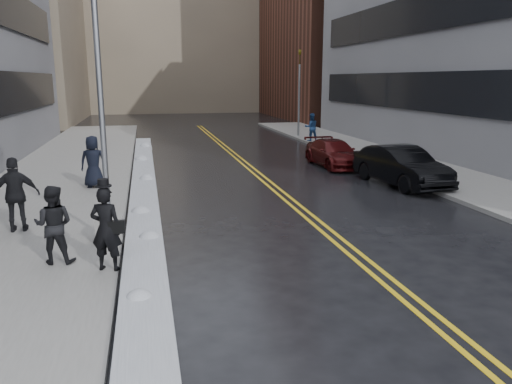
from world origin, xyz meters
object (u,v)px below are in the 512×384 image
pedestrian_d (16,195)px  car_black (401,166)px  pedestrian_east (311,127)px  traffic_signal (299,90)px  car_maroon (334,153)px  pedestrian_c (93,162)px  fire_hydrant (400,160)px  lamppost (104,146)px  pedestrian_b (54,225)px  pedestrian_fedora (106,229)px

pedestrian_d → car_black: (13.22, 3.80, -0.37)m
pedestrian_east → traffic_signal: bearing=-90.8°
traffic_signal → pedestrian_d: 25.17m
pedestrian_east → car_maroon: (-1.80, -8.74, -0.42)m
traffic_signal → pedestrian_c: size_ratio=3.09×
fire_hydrant → pedestrian_c: bearing=-174.5°
lamppost → pedestrian_b: size_ratio=4.37×
pedestrian_c → traffic_signal: bearing=-125.3°
lamppost → car_maroon: (9.87, 10.00, -1.90)m
traffic_signal → pedestrian_d: size_ratio=3.01×
pedestrian_b → pedestrian_d: (-1.36, 2.73, 0.12)m
lamppost → traffic_signal: size_ratio=1.27×
traffic_signal → car_maroon: size_ratio=1.37×
traffic_signal → car_black: (-1.00, -16.84, -2.62)m
pedestrian_c → car_black: pedestrian_c is taller
lamppost → fire_hydrant: lamppost is taller
traffic_signal → pedestrian_fedora: (-11.70, -24.07, -2.34)m
pedestrian_d → pedestrian_east: pedestrian_d is taller
pedestrian_fedora → fire_hydrant: bearing=-122.4°
lamppost → pedestrian_c: bearing=98.1°
pedestrian_east → car_black: pedestrian_east is taller
lamppost → pedestrian_fedora: 2.54m
lamppost → pedestrian_b: (-1.06, -1.37, -1.51)m
pedestrian_c → car_black: bearing=176.9°
pedestrian_fedora → pedestrian_d: bearing=-35.6°
traffic_signal → pedestrian_b: (-12.86, -23.37, -2.38)m
lamppost → car_black: size_ratio=1.61×
car_black → traffic_signal: bearing=79.6°
lamppost → fire_hydrant: (12.30, 8.00, -1.98)m
fire_hydrant → pedestrian_fedora: 15.83m
traffic_signal → car_maroon: bearing=-99.2°
pedestrian_b → pedestrian_d: pedestrian_d is taller
fire_hydrant → car_maroon: car_maroon is taller
pedestrian_b → car_black: 13.53m
pedestrian_fedora → pedestrian_east: pedestrian_fedora is taller
fire_hydrant → car_black: size_ratio=0.15×
fire_hydrant → pedestrian_d: pedestrian_d is taller
fire_hydrant → traffic_signal: traffic_signal is taller
fire_hydrant → pedestrian_east: (-0.64, 10.75, 0.51)m
lamppost → pedestrian_c: (-0.95, 6.73, -1.41)m
lamppost → car_maroon: 14.18m
traffic_signal → lamppost: bearing=-118.2°
pedestrian_fedora → car_maroon: bearing=-110.9°
lamppost → car_maroon: size_ratio=1.75×
fire_hydrant → pedestrian_east: size_ratio=0.40×
traffic_signal → pedestrian_fedora: size_ratio=3.30×
fire_hydrant → pedestrian_d: size_ratio=0.37×
car_black → pedestrian_c: bearing=165.4°
pedestrian_d → car_maroon: size_ratio=0.46×
pedestrian_b → pedestrian_d: size_ratio=0.88×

